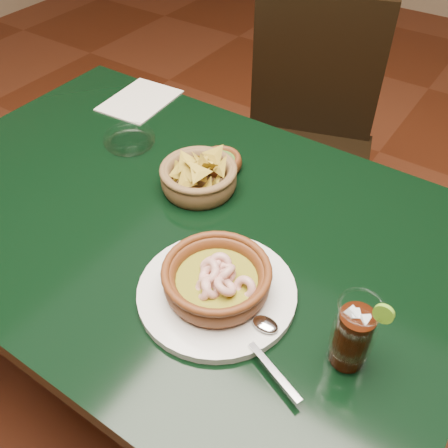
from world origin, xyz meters
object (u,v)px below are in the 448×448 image
Objects in this scene: dining_table at (176,247)px; shrimp_plate at (217,283)px; cola_drink at (353,335)px; chip_basket at (199,177)px; dining_chair at (304,142)px.

shrimp_plate is at bearing -32.09° from dining_table.
dining_table is 7.78× the size of cola_drink.
chip_basket is at bearing 92.38° from dining_table.
dining_chair is (-0.04, 0.71, -0.14)m from dining_table.
cola_drink reaches higher than shrimp_plate.
cola_drink is at bearing -25.78° from chip_basket.
shrimp_plate reaches higher than dining_table.
chip_basket is (-0.20, 0.22, -0.00)m from shrimp_plate.
shrimp_plate is at bearing -177.98° from cola_drink.
dining_chair is 0.90m from shrimp_plate.
dining_table is 0.48m from cola_drink.
dining_chair is 6.08× the size of cola_drink.
dining_table is 0.72m from dining_chair.
dining_table is 0.27m from shrimp_plate.
chip_basket is at bearing -86.53° from dining_chair.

